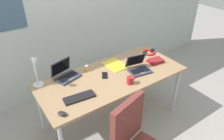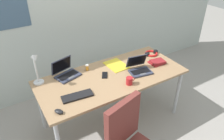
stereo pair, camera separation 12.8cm
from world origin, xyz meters
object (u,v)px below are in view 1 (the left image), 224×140
Objects in this scene: cell_phone at (105,75)px; paper_folder_front_right at (115,65)px; computer_mouse at (62,114)px; external_keyboard at (79,97)px; coffee_mug at (130,80)px; laptop_near_mouse at (139,68)px; headphones at (149,52)px; desk_lamp at (36,72)px; pill_bottle at (86,68)px; laptop_front_left at (66,74)px; book_stack at (156,61)px.

paper_folder_front_right is (0.25, 0.13, -0.00)m from cell_phone.
paper_folder_front_right is at bearing -6.86° from computer_mouse.
external_keyboard is 0.28m from computer_mouse.
external_keyboard is 2.92× the size of coffee_mug.
laptop_near_mouse is 2.67× the size of coffee_mug.
laptop_near_mouse is 0.44m from cell_phone.
headphones is 0.81m from coffee_mug.
paper_folder_front_right is (0.69, 0.33, -0.01)m from external_keyboard.
computer_mouse is 0.85× the size of coffee_mug.
cell_phone is 0.28m from paper_folder_front_right.
paper_folder_front_right is at bearing -5.79° from desk_lamp.
external_keyboard is 0.53m from pill_bottle.
laptop_front_left is 4.18× the size of pill_bottle.
laptop_near_mouse is 0.32m from paper_folder_front_right.
book_stack is (0.32, 0.03, -0.02)m from laptop_near_mouse.
headphones reaches higher than computer_mouse.
paper_folder_front_right is at bearing 32.04° from external_keyboard.
desk_lamp is 1.21× the size of external_keyboard.
computer_mouse is 1.05m from paper_folder_front_right.
desk_lamp is 2.94× the size of cell_phone.
pill_bottle is (-0.13, 0.22, 0.04)m from cell_phone.
pill_bottle is at bearing 118.47° from coffee_mug.
headphones is at bearing -3.60° from desk_lamp.
laptop_front_left is at bearing -179.54° from cell_phone.
book_stack is 0.65× the size of paper_folder_front_right.
external_keyboard is at bearing 171.07° from coffee_mug.
coffee_mug reaches higher than computer_mouse.
cell_phone is 1.72× the size of pill_bottle.
headphones is (0.42, 0.27, -0.02)m from laptop_near_mouse.
desk_lamp reaches higher than book_stack.
laptop_front_left reaches higher than pill_bottle.
laptop_near_mouse is 0.65m from pill_bottle.
paper_folder_front_right is (-0.49, 0.24, -0.02)m from book_stack.
pill_bottle reaches higher than computer_mouse.
computer_mouse is at bearing -122.74° from cell_phone.
desk_lamp reaches higher than pill_bottle.
cell_phone is at bearing 161.39° from laptop_near_mouse.
cell_phone is (0.45, 0.20, -0.01)m from external_keyboard.
paper_folder_front_right is 2.74× the size of coffee_mug.
headphones reaches higher than external_keyboard.
computer_mouse reaches higher than cell_phone.
headphones is at bearing -5.45° from pill_bottle.
pill_bottle reaches higher than book_stack.
computer_mouse is 0.85m from coffee_mug.
coffee_mug reaches higher than cell_phone.
desk_lamp is at bearing -165.97° from cell_phone.
laptop_front_left is 1.63× the size of book_stack.
cell_phone is at bearing -17.44° from desk_lamp.
pill_bottle is (-0.97, 0.09, 0.03)m from headphones.
laptop_front_left is at bearing 162.99° from book_stack.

